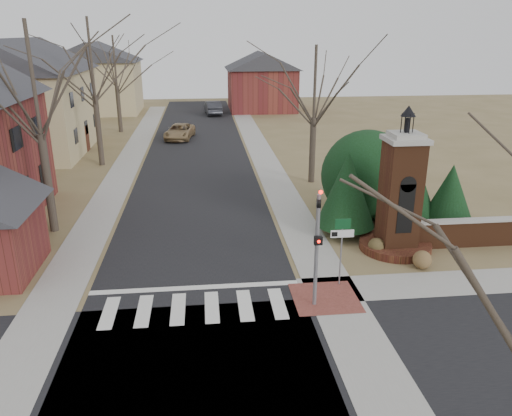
{
  "coord_description": "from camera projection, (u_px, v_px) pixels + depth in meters",
  "views": [
    {
      "loc": [
        0.49,
        -14.95,
        9.36
      ],
      "look_at": [
        2.76,
        6.0,
        1.87
      ],
      "focal_mm": 35.0,
      "sensor_mm": 36.0,
      "label": 1
    }
  ],
  "objects": [
    {
      "name": "bare_tree_1",
      "position": [
        90.0,
        52.0,
        34.3
      ],
      "size": [
        8.4,
        8.4,
        11.64
      ],
      "color": "#473D33",
      "rests_on": "ground"
    },
    {
      "name": "traffic_signal_pole",
      "position": [
        317.0,
        239.0,
        17.19
      ],
      "size": [
        0.28,
        0.41,
        4.5
      ],
      "color": "slate",
      "rests_on": "ground"
    },
    {
      "name": "distant_car",
      "position": [
        213.0,
        108.0,
        59.11
      ],
      "size": [
        2.13,
        4.98,
        1.6
      ],
      "primitive_type": "imported",
      "rotation": [
        0.0,
        0.0,
        3.23
      ],
      "color": "#313238",
      "rests_on": "ground"
    },
    {
      "name": "crosswalk_zone",
      "position": [
        195.0,
        308.0,
        17.83
      ],
      "size": [
        8.0,
        2.2,
        0.02
      ],
      "primitive_type": "cube",
      "color": "silver",
      "rests_on": "ground"
    },
    {
      "name": "sidewalk_left",
      "position": [
        127.0,
        164.0,
        37.17
      ],
      "size": [
        2.0,
        60.0,
        0.02
      ],
      "primitive_type": "cube",
      "color": "gray",
      "rests_on": "ground"
    },
    {
      "name": "main_street",
      "position": [
        197.0,
        162.0,
        37.7
      ],
      "size": [
        8.0,
        70.0,
        0.01
      ],
      "primitive_type": "cube",
      "color": "black",
      "rests_on": "ground"
    },
    {
      "name": "pickup_truck",
      "position": [
        180.0,
        132.0,
        45.68
      ],
      "size": [
        2.98,
        5.11,
        1.34
      ],
      "primitive_type": "imported",
      "rotation": [
        0.0,
        0.0,
        -0.16
      ],
      "color": "#9B7E54",
      "rests_on": "ground"
    },
    {
      "name": "cross_street",
      "position": [
        194.0,
        377.0,
        14.28
      ],
      "size": [
        120.0,
        8.0,
        0.01
      ],
      "primitive_type": "cube",
      "color": "black",
      "rests_on": "ground"
    },
    {
      "name": "evergreen_mass",
      "position": [
        367.0,
        172.0,
        26.1
      ],
      "size": [
        4.8,
        4.8,
        4.8
      ],
      "primitive_type": "sphere",
      "color": "black",
      "rests_on": "ground"
    },
    {
      "name": "curb_apron",
      "position": [
        325.0,
        298.0,
        18.51
      ],
      "size": [
        2.4,
        2.4,
        0.02
      ],
      "primitive_type": "cube",
      "color": "brown",
      "rests_on": "ground"
    },
    {
      "name": "dry_shrub_left",
      "position": [
        376.0,
        246.0,
        22.08
      ],
      "size": [
        0.75,
        0.75,
        0.75
      ],
      "primitive_type": "sphere",
      "color": "brown",
      "rests_on": "ground"
    },
    {
      "name": "house_distant_left",
      "position": [
        95.0,
        77.0,
        59.41
      ],
      "size": [
        10.8,
        8.8,
        8.53
      ],
      "color": "tan",
      "rests_on": "ground"
    },
    {
      "name": "ground",
      "position": [
        195.0,
        320.0,
        17.09
      ],
      "size": [
        120.0,
        120.0,
        0.0
      ],
      "primitive_type": "plane",
      "color": "brown",
      "rests_on": "ground"
    },
    {
      "name": "sign_post",
      "position": [
        342.0,
        239.0,
        18.86
      ],
      "size": [
        0.9,
        0.07,
        2.75
      ],
      "color": "slate",
      "rests_on": "ground"
    },
    {
      "name": "bare_tree_2",
      "position": [
        114.0,
        57.0,
        46.77
      ],
      "size": [
        7.35,
        7.35,
        10.19
      ],
      "color": "#473D33",
      "rests_on": "ground"
    },
    {
      "name": "sidewalk_right_main",
      "position": [
        265.0,
        160.0,
        38.22
      ],
      "size": [
        2.0,
        60.0,
        0.02
      ],
      "primitive_type": "cube",
      "color": "gray",
      "rests_on": "ground"
    },
    {
      "name": "house_distant_right",
      "position": [
        262.0,
        80.0,
        61.64
      ],
      "size": [
        8.8,
        8.8,
        7.3
      ],
      "color": "maroon",
      "rests_on": "ground"
    },
    {
      "name": "bare_tree_3",
      "position": [
        315.0,
        77.0,
        30.6
      ],
      "size": [
        7.0,
        7.0,
        9.7
      ],
      "color": "#473D33",
      "rests_on": "ground"
    },
    {
      "name": "house_stucco_left",
      "position": [
        24.0,
        95.0,
        39.47
      ],
      "size": [
        9.8,
        12.8,
        9.28
      ],
      "color": "tan",
      "rests_on": "ground"
    },
    {
      "name": "stop_bar",
      "position": [
        195.0,
        288.0,
        19.24
      ],
      "size": [
        8.0,
        0.35,
        0.02
      ],
      "primitive_type": "cube",
      "color": "silver",
      "rests_on": "ground"
    },
    {
      "name": "evergreen_far",
      "position": [
        450.0,
        192.0,
        24.46
      ],
      "size": [
        2.4,
        2.4,
        3.3
      ],
      "color": "#473D33",
      "rests_on": "ground"
    },
    {
      "name": "bare_tree_0",
      "position": [
        32.0,
        71.0,
        22.23
      ],
      "size": [
        8.05,
        8.05,
        11.15
      ],
      "color": "#473D33",
      "rests_on": "ground"
    },
    {
      "name": "brick_garden_wall",
      "position": [
        490.0,
        232.0,
        22.92
      ],
      "size": [
        7.5,
        0.5,
        1.3
      ],
      "color": "#552D19",
      "rests_on": "ground"
    },
    {
      "name": "evergreen_mid",
      "position": [
        405.0,
        174.0,
        24.96
      ],
      "size": [
        3.4,
        3.4,
        4.7
      ],
      "color": "#473D33",
      "rests_on": "ground"
    },
    {
      "name": "dry_shrub_right",
      "position": [
        422.0,
        260.0,
        20.72
      ],
      "size": [
        0.78,
        0.78,
        0.78
      ],
      "primitive_type": "sphere",
      "color": "brown",
      "rests_on": "ground"
    },
    {
      "name": "brick_gate_monument",
      "position": [
        399.0,
        204.0,
        21.95
      ],
      "size": [
        3.2,
        3.2,
        6.47
      ],
      "color": "#552D19",
      "rests_on": "ground"
    },
    {
      "name": "evergreen_near",
      "position": [
        347.0,
        189.0,
        23.61
      ],
      "size": [
        2.8,
        2.8,
        4.1
      ],
      "color": "#473D33",
      "rests_on": "ground"
    }
  ]
}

